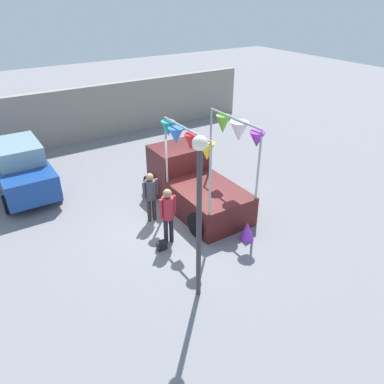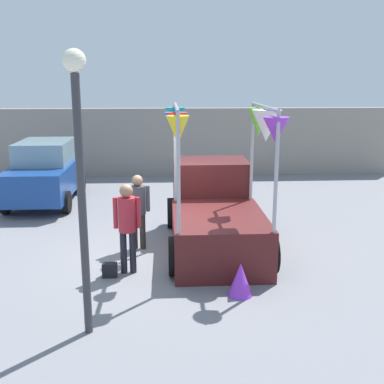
% 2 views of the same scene
% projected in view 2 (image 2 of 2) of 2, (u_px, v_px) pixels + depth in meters
% --- Properties ---
extents(ground_plane, '(60.00, 60.00, 0.00)m').
position_uv_depth(ground_plane, '(167.00, 256.00, 10.38)').
color(ground_plane, slate).
extents(vendor_truck, '(2.39, 4.12, 3.23)m').
position_uv_depth(vendor_truck, '(214.00, 206.00, 10.93)').
color(vendor_truck, '#4C1919').
rests_on(vendor_truck, ground).
extents(parked_car, '(1.88, 4.00, 1.88)m').
position_uv_depth(parked_car, '(46.00, 172.00, 14.64)').
color(parked_car, navy).
rests_on(parked_car, ground).
extents(person_customer, '(0.53, 0.34, 1.79)m').
position_uv_depth(person_customer, '(127.00, 220.00, 9.26)').
color(person_customer, black).
rests_on(person_customer, ground).
extents(person_vendor, '(0.53, 0.34, 1.69)m').
position_uv_depth(person_vendor, '(138.00, 205.00, 10.60)').
color(person_vendor, '#2D2823').
rests_on(person_vendor, ground).
extents(handbag, '(0.28, 0.16, 0.28)m').
position_uv_depth(handbag, '(110.00, 270.00, 9.27)').
color(handbag, black).
rests_on(handbag, ground).
extents(street_lamp, '(0.32, 0.32, 4.14)m').
position_uv_depth(street_lamp, '(79.00, 157.00, 6.68)').
color(street_lamp, '#333338').
rests_on(street_lamp, ground).
extents(brick_boundary_wall, '(18.00, 0.36, 2.60)m').
position_uv_depth(brick_boundary_wall, '(166.00, 142.00, 18.58)').
color(brick_boundary_wall, gray).
rests_on(brick_boundary_wall, ground).
extents(folded_kite_bundle_violet, '(0.61, 0.61, 0.60)m').
position_uv_depth(folded_kite_bundle_violet, '(240.00, 279.00, 8.45)').
color(folded_kite_bundle_violet, purple).
rests_on(folded_kite_bundle_violet, ground).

